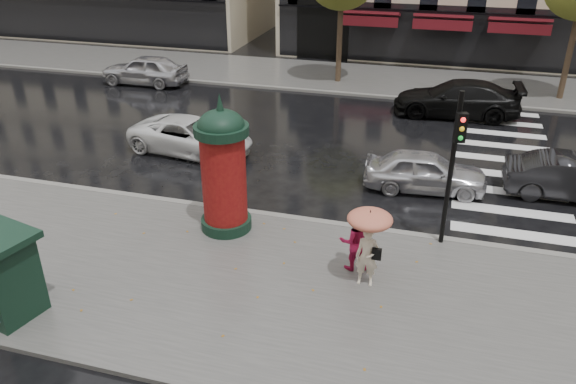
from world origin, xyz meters
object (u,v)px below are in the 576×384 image
(woman_red, at_px, (354,241))
(car_white, at_px, (191,136))
(car_darkgrey, at_px, (573,178))
(car_far_silver, at_px, (144,70))
(man_burgundy, at_px, (217,195))
(car_silver, at_px, (425,171))
(woman_umbrella, at_px, (369,236))
(morris_column, at_px, (223,167))
(car_black, at_px, (457,99))
(traffic_light, at_px, (454,156))

(woman_red, distance_m, car_white, 9.58)
(car_darkgrey, distance_m, car_far_silver, 21.23)
(man_burgundy, bearing_deg, woman_red, 166.66)
(man_burgundy, xyz_separation_m, car_far_silver, (-9.47, 12.98, -0.30))
(car_silver, distance_m, car_darkgrey, 4.63)
(car_silver, bearing_deg, woman_umbrella, 165.09)
(man_burgundy, relative_size, morris_column, 0.48)
(woman_red, xyz_separation_m, car_black, (2.30, 13.33, -0.13))
(woman_umbrella, distance_m, car_darkgrey, 8.69)
(morris_column, distance_m, car_far_silver, 16.37)
(woman_red, distance_m, man_burgundy, 4.31)
(man_burgundy, xyz_separation_m, morris_column, (0.29, -0.11, 0.96))
(car_darkgrey, bearing_deg, morris_column, 116.60)
(man_burgundy, bearing_deg, car_far_silver, -51.99)
(woman_red, distance_m, morris_column, 4.15)
(car_far_silver, bearing_deg, woman_red, 43.34)
(morris_column, xyz_separation_m, car_white, (-3.45, 5.16, -1.37))
(traffic_light, bearing_deg, man_burgundy, -173.67)
(morris_column, bearing_deg, car_silver, 39.01)
(woman_red, xyz_separation_m, traffic_light, (2.15, 1.83, 1.79))
(car_black, distance_m, car_far_silver, 15.94)
(morris_column, xyz_separation_m, car_silver, (5.30, 4.29, -1.36))
(car_silver, xyz_separation_m, car_far_silver, (-15.05, 8.79, 0.10))
(car_darkgrey, relative_size, car_black, 0.76)
(car_black, height_order, car_far_silver, car_black)
(woman_umbrella, xyz_separation_m, woman_red, (-0.41, 0.59, -0.56))
(morris_column, relative_size, car_white, 0.84)
(car_black, bearing_deg, woman_umbrella, -10.88)
(man_burgundy, distance_m, morris_column, 1.01)
(woman_red, height_order, man_burgundy, man_burgundy)
(car_darkgrey, bearing_deg, woman_umbrella, 139.52)
(woman_umbrella, distance_m, morris_column, 4.61)
(morris_column, height_order, car_darkgrey, morris_column)
(car_darkgrey, bearing_deg, car_white, 89.06)
(car_white, xyz_separation_m, car_black, (9.62, 7.15, 0.13))
(man_burgundy, relative_size, car_silver, 0.48)
(man_burgundy, bearing_deg, morris_column, 161.18)
(traffic_light, bearing_deg, car_far_silver, 142.10)
(car_black, bearing_deg, car_far_silver, -95.95)
(woman_red, distance_m, car_far_silver, 19.61)
(woman_red, xyz_separation_m, car_darkgrey, (6.01, 6.02, -0.23))
(woman_red, distance_m, car_silver, 5.51)
(morris_column, xyz_separation_m, car_darkgrey, (9.87, 4.99, -1.34))
(woman_red, xyz_separation_m, car_silver, (1.43, 5.32, -0.25))
(morris_column, bearing_deg, car_white, 123.75)
(woman_umbrella, bearing_deg, woman_red, 125.22)
(woman_umbrella, distance_m, car_far_silver, 20.33)
(morris_column, distance_m, car_white, 6.35)
(woman_umbrella, bearing_deg, car_black, 82.27)
(traffic_light, distance_m, car_silver, 4.10)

